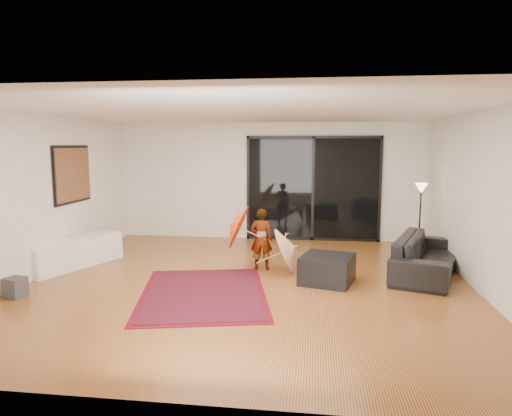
% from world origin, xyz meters
% --- Properties ---
extents(floor, '(7.00, 7.00, 0.00)m').
position_xyz_m(floor, '(0.00, 0.00, 0.00)').
color(floor, '#A56B2D').
rests_on(floor, ground).
extents(ceiling, '(7.00, 7.00, 0.00)m').
position_xyz_m(ceiling, '(0.00, 0.00, 2.70)').
color(ceiling, white).
rests_on(ceiling, wall_back).
extents(wall_back, '(7.00, 0.00, 7.00)m').
position_xyz_m(wall_back, '(0.00, 3.50, 1.35)').
color(wall_back, silver).
rests_on(wall_back, floor).
extents(wall_front, '(7.00, 0.00, 7.00)m').
position_xyz_m(wall_front, '(0.00, -3.50, 1.35)').
color(wall_front, silver).
rests_on(wall_front, floor).
extents(wall_left, '(0.00, 7.00, 7.00)m').
position_xyz_m(wall_left, '(-3.50, 0.00, 1.35)').
color(wall_left, silver).
rests_on(wall_left, floor).
extents(wall_right, '(0.00, 7.00, 7.00)m').
position_xyz_m(wall_right, '(3.50, 0.00, 1.35)').
color(wall_right, silver).
rests_on(wall_right, floor).
extents(sliding_door, '(3.06, 0.07, 2.40)m').
position_xyz_m(sliding_door, '(1.00, 3.47, 1.20)').
color(sliding_door, black).
rests_on(sliding_door, wall_back).
extents(painting, '(0.04, 1.28, 1.08)m').
position_xyz_m(painting, '(-3.46, 1.00, 1.65)').
color(painting, black).
rests_on(painting, wall_left).
extents(media_console, '(1.12, 1.88, 0.51)m').
position_xyz_m(media_console, '(-3.25, 0.56, 0.26)').
color(media_console, white).
rests_on(media_console, floor).
extents(speaker, '(0.31, 0.31, 0.29)m').
position_xyz_m(speaker, '(-3.25, -1.14, 0.15)').
color(speaker, '#424244').
rests_on(speaker, floor).
extents(persian_rug, '(2.31, 2.86, 0.02)m').
position_xyz_m(persian_rug, '(-0.58, -0.62, 0.01)').
color(persian_rug, '#570716').
rests_on(persian_rug, floor).
extents(sofa, '(1.59, 2.42, 0.66)m').
position_xyz_m(sofa, '(2.95, 0.87, 0.33)').
color(sofa, black).
rests_on(sofa, floor).
extents(ottoman, '(0.96, 0.96, 0.45)m').
position_xyz_m(ottoman, '(1.26, 0.17, 0.22)').
color(ottoman, black).
rests_on(ottoman, floor).
extents(floor_lamp, '(0.25, 0.25, 1.46)m').
position_xyz_m(floor_lamp, '(3.10, 2.15, 1.15)').
color(floor_lamp, black).
rests_on(floor_lamp, floor).
extents(child, '(0.40, 0.27, 1.09)m').
position_xyz_m(child, '(0.12, 0.83, 0.55)').
color(child, '#999999').
rests_on(child, floor).
extents(parasol_orange, '(0.48, 0.82, 0.86)m').
position_xyz_m(parasol_orange, '(-0.43, 0.78, 0.73)').
color(parasol_orange, '#F33B0C').
rests_on(parasol_orange, child).
extents(parasol_white, '(0.53, 0.83, 0.92)m').
position_xyz_m(parasol_white, '(0.72, 0.68, 0.50)').
color(parasol_white, silver).
rests_on(parasol_white, floor).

